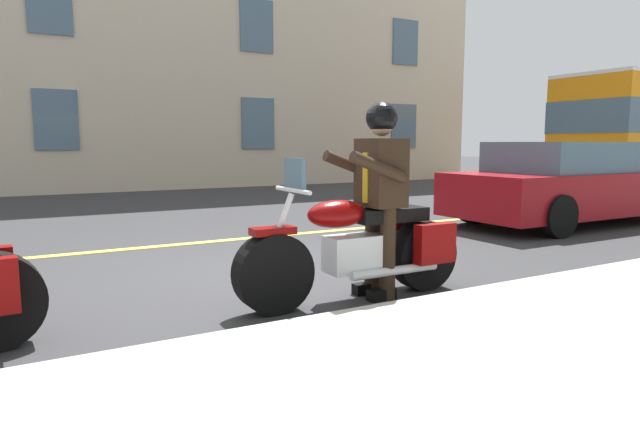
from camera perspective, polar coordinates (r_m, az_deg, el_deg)
name	(u,v)px	position (r m, az deg, el deg)	size (l,w,h in m)	color
ground_plane	(250,273)	(5.95, -7.25, -6.16)	(80.00, 80.00, 0.00)	#333335
lane_center_stripe	(196,243)	(7.80, -12.78, -3.02)	(60.00, 0.16, 0.01)	#E5DB4C
motorcycle_main	(361,249)	(4.87, 4.28, -3.70)	(2.21, 0.60, 1.26)	black
rider_main	(379,182)	(4.90, 6.18, 3.25)	(0.62, 0.54, 1.74)	black
car_silver	(570,184)	(10.34, 24.54, 2.82)	(4.60, 1.92, 1.40)	maroon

